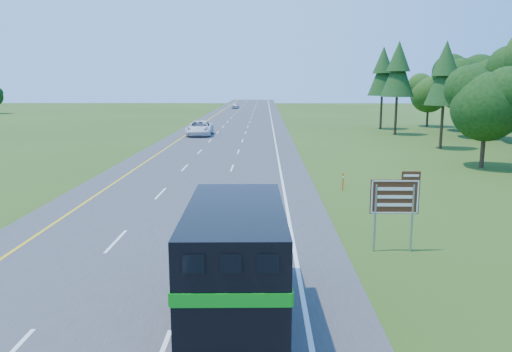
{
  "coord_description": "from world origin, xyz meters",
  "views": [
    {
      "loc": [
        4.32,
        -8.69,
        6.52
      ],
      "look_at": [
        3.88,
        16.4,
        1.79
      ],
      "focal_mm": 35.0,
      "sensor_mm": 36.0,
      "label": 1
    }
  ],
  "objects_px": {
    "horse_truck": "(236,259)",
    "white_suv": "(200,128)",
    "exit_sign": "(395,200)",
    "far_car": "(235,106)"
  },
  "relations": [
    {
      "from": "horse_truck",
      "to": "white_suv",
      "type": "distance_m",
      "value": 49.32
    },
    {
      "from": "white_suv",
      "to": "horse_truck",
      "type": "bearing_deg",
      "value": -83.16
    },
    {
      "from": "white_suv",
      "to": "exit_sign",
      "type": "distance_m",
      "value": 44.64
    },
    {
      "from": "horse_truck",
      "to": "white_suv",
      "type": "relative_size",
      "value": 1.21
    },
    {
      "from": "horse_truck",
      "to": "far_car",
      "type": "bearing_deg",
      "value": 91.77
    },
    {
      "from": "horse_truck",
      "to": "exit_sign",
      "type": "relative_size",
      "value": 2.46
    },
    {
      "from": "horse_truck",
      "to": "far_car",
      "type": "height_order",
      "value": "horse_truck"
    },
    {
      "from": "horse_truck",
      "to": "far_car",
      "type": "relative_size",
      "value": 1.94
    },
    {
      "from": "horse_truck",
      "to": "white_suv",
      "type": "xyz_separation_m",
      "value": [
        -7.26,
        48.77,
        -0.94
      ]
    },
    {
      "from": "far_car",
      "to": "exit_sign",
      "type": "xyz_separation_m",
      "value": [
        12.38,
        -106.88,
        1.34
      ]
    }
  ]
}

